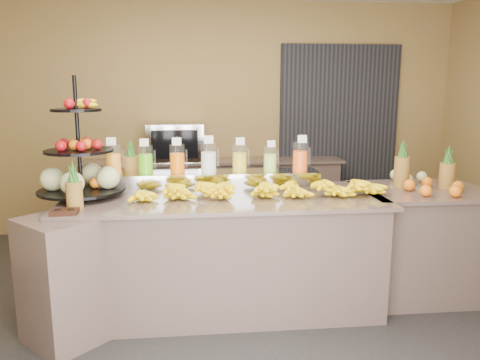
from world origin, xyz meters
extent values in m
plane|color=black|center=(0.00, 0.00, 0.00)|extent=(6.00, 6.00, 0.00)
cube|color=olive|center=(0.00, 2.51, 1.40)|extent=(6.00, 0.02, 2.80)
cube|color=black|center=(1.60, 2.46, 1.20)|extent=(1.50, 0.06, 2.20)
cube|color=gray|center=(0.00, 0.30, 0.45)|extent=(2.40, 0.90, 0.90)
cube|color=gray|center=(0.00, 0.30, 0.92)|extent=(2.50, 1.00, 0.03)
cube|color=gray|center=(-1.15, -0.10, 0.45)|extent=(0.71, 0.71, 0.90)
cube|color=gray|center=(1.70, 0.40, 0.45)|extent=(1.00, 0.80, 0.90)
cube|color=gray|center=(1.70, 0.40, 0.92)|extent=(1.08, 0.88, 0.03)
cube|color=gray|center=(0.00, 2.25, 0.45)|extent=(3.00, 0.50, 0.90)
cube|color=gray|center=(0.00, 2.25, 0.92)|extent=(3.10, 0.55, 0.03)
cube|color=gray|center=(-0.11, 0.58, 1.01)|extent=(1.85, 0.30, 0.15)
cylinder|color=silver|center=(-0.89, 0.58, 1.20)|extent=(0.13, 0.13, 0.24)
cylinder|color=orange|center=(-0.89, 0.58, 1.16)|extent=(0.12, 0.12, 0.16)
cylinder|color=gray|center=(-0.91, 0.59, 1.25)|extent=(0.01, 0.01, 0.28)
cube|color=white|center=(-0.89, 0.52, 1.35)|extent=(0.08, 0.02, 0.07)
cylinder|color=silver|center=(-0.63, 0.58, 1.19)|extent=(0.12, 0.12, 0.23)
cylinder|color=#50BD0A|center=(-0.63, 0.58, 1.16)|extent=(0.12, 0.12, 0.16)
cylinder|color=gray|center=(-0.65, 0.59, 1.25)|extent=(0.01, 0.01, 0.27)
cube|color=white|center=(-0.63, 0.52, 1.34)|extent=(0.07, 0.02, 0.06)
cylinder|color=silver|center=(-0.37, 0.58, 1.20)|extent=(0.13, 0.13, 0.23)
cylinder|color=#ED6300|center=(-0.37, 0.58, 1.16)|extent=(0.12, 0.12, 0.16)
cylinder|color=gray|center=(-0.39, 0.59, 1.25)|extent=(0.01, 0.01, 0.28)
cube|color=white|center=(-0.37, 0.52, 1.34)|extent=(0.07, 0.02, 0.06)
cylinder|color=silver|center=(-0.11, 0.58, 1.20)|extent=(0.13, 0.13, 0.24)
cylinder|color=silver|center=(-0.11, 0.58, 1.16)|extent=(0.12, 0.12, 0.17)
cylinder|color=gray|center=(-0.13, 0.59, 1.26)|extent=(0.01, 0.01, 0.29)
cube|color=white|center=(-0.11, 0.52, 1.36)|extent=(0.08, 0.02, 0.07)
cylinder|color=silver|center=(0.15, 0.58, 1.19)|extent=(0.13, 0.13, 0.23)
cylinder|color=gold|center=(0.15, 0.58, 1.16)|extent=(0.12, 0.12, 0.16)
cylinder|color=gray|center=(0.13, 0.59, 1.25)|extent=(0.01, 0.01, 0.27)
cube|color=white|center=(0.15, 0.52, 1.34)|extent=(0.07, 0.02, 0.06)
cylinder|color=silver|center=(0.41, 0.58, 1.18)|extent=(0.11, 0.11, 0.21)
cylinder|color=#A2D54E|center=(0.41, 0.58, 1.15)|extent=(0.11, 0.11, 0.14)
cylinder|color=gray|center=(0.40, 0.59, 1.23)|extent=(0.01, 0.01, 0.25)
cube|color=white|center=(0.41, 0.53, 1.32)|extent=(0.07, 0.02, 0.06)
cylinder|color=silver|center=(0.67, 0.58, 1.20)|extent=(0.13, 0.13, 0.24)
cylinder|color=#FC570E|center=(0.67, 0.58, 1.16)|extent=(0.12, 0.12, 0.16)
cylinder|color=gray|center=(0.65, 0.59, 1.26)|extent=(0.01, 0.01, 0.28)
cube|color=white|center=(0.67, 0.52, 1.35)|extent=(0.08, 0.02, 0.07)
ellipsoid|color=yellow|center=(-0.64, 0.27, 0.98)|extent=(0.25, 0.19, 0.10)
ellipsoid|color=yellow|center=(-0.34, 0.27, 0.98)|extent=(0.25, 0.19, 0.10)
ellipsoid|color=yellow|center=(-0.03, 0.27, 0.98)|extent=(0.25, 0.19, 0.10)
ellipsoid|color=yellow|center=(0.27, 0.27, 0.98)|extent=(0.25, 0.19, 0.10)
ellipsoid|color=yellow|center=(0.58, 0.27, 0.98)|extent=(0.25, 0.19, 0.10)
ellipsoid|color=yellow|center=(0.88, 0.27, 0.98)|extent=(0.25, 0.19, 0.10)
ellipsoid|color=yellow|center=(1.19, 0.27, 0.98)|extent=(0.25, 0.19, 0.10)
ellipsoid|color=yellow|center=(-0.46, 0.27, 1.06)|extent=(0.21, 0.17, 0.09)
ellipsoid|color=yellow|center=(-0.22, 0.27, 1.06)|extent=(0.21, 0.17, 0.09)
ellipsoid|color=yellow|center=(0.03, 0.27, 1.06)|extent=(0.21, 0.17, 0.09)
ellipsoid|color=yellow|center=(0.27, 0.27, 1.06)|extent=(0.21, 0.17, 0.09)
ellipsoid|color=yellow|center=(0.52, 0.27, 1.06)|extent=(0.21, 0.17, 0.09)
ellipsoid|color=yellow|center=(0.76, 0.27, 1.06)|extent=(0.21, 0.17, 0.09)
ellipsoid|color=yellow|center=(1.00, 0.27, 1.06)|extent=(0.21, 0.17, 0.09)
cylinder|color=black|center=(-1.12, 0.40, 1.40)|extent=(0.04, 0.04, 0.94)
cylinder|color=black|center=(-1.12, 0.40, 0.98)|extent=(0.80, 0.80, 0.02)
cylinder|color=black|center=(-1.12, 0.40, 1.29)|extent=(0.62, 0.62, 0.02)
cylinder|color=black|center=(-1.12, 0.40, 1.61)|extent=(0.45, 0.45, 0.02)
sphere|color=beige|center=(-0.91, 0.40, 1.08)|extent=(0.18, 0.18, 0.18)
sphere|color=maroon|center=(-0.97, 0.40, 1.35)|extent=(0.08, 0.08, 0.08)
sphere|color=orange|center=(-1.22, 0.40, 1.04)|extent=(0.09, 0.09, 0.09)
cube|color=black|center=(-1.12, -0.11, 0.94)|extent=(0.19, 0.14, 0.03)
cylinder|color=brown|center=(-1.08, 0.02, 1.03)|extent=(0.12, 0.12, 0.19)
cone|color=#204E1A|center=(-1.08, 0.02, 1.20)|extent=(0.06, 0.06, 0.16)
cylinder|color=brown|center=(-0.77, 0.76, 1.06)|extent=(0.14, 0.14, 0.26)
cone|color=#204E1A|center=(-0.77, 0.76, 1.27)|extent=(0.07, 0.07, 0.16)
cylinder|color=brown|center=(1.56, 0.53, 1.06)|extent=(0.14, 0.14, 0.26)
cylinder|color=brown|center=(1.91, 0.42, 1.04)|extent=(0.13, 0.13, 0.22)
ellipsoid|color=orange|center=(1.72, 0.26, 0.98)|extent=(0.39, 0.26, 0.10)
cube|color=gray|center=(-0.44, 2.25, 1.15)|extent=(0.66, 0.47, 0.44)
camera|label=1|loc=(-0.25, -3.29, 1.77)|focal=35.00mm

